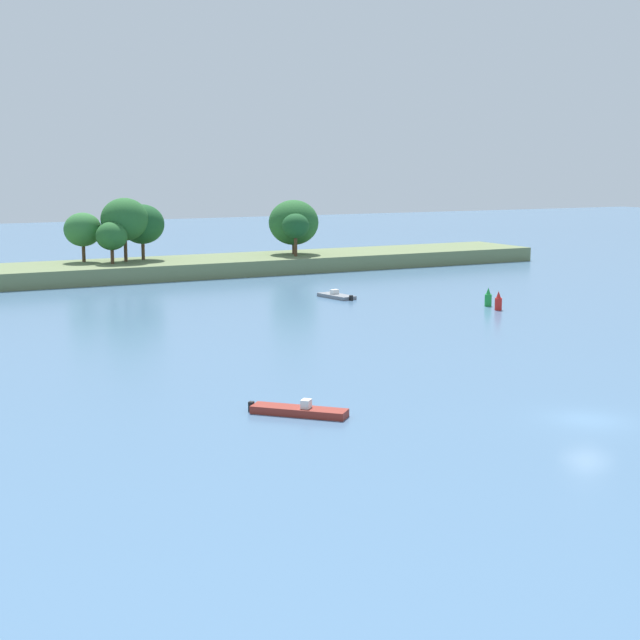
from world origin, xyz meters
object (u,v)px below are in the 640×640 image
small_motorboat (299,411)px  fishing_skiff (337,296)px  channel_buoy_red (498,302)px  channel_buoy_green (488,298)px

small_motorboat → fishing_skiff: size_ratio=0.97×
small_motorboat → fishing_skiff: small_motorboat is taller
small_motorboat → channel_buoy_red: bearing=37.5°
channel_buoy_red → channel_buoy_green: size_ratio=1.00×
small_motorboat → channel_buoy_red: size_ratio=2.59×
small_motorboat → channel_buoy_red: (35.01, 26.83, 0.56)m
fishing_skiff → channel_buoy_green: channel_buoy_green is taller
fishing_skiff → channel_buoy_red: (10.07, -14.92, 0.59)m
channel_buoy_green → fishing_skiff: bearing=131.2°
small_motorboat → channel_buoy_green: channel_buoy_green is taller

